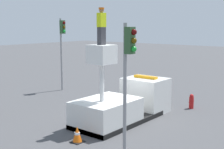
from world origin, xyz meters
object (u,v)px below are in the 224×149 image
at_px(bucket_truck, 124,104).
at_px(worker, 101,26).
at_px(traffic_light_pole, 128,63).
at_px(traffic_light_across, 62,40).
at_px(traffic_cone_rear, 77,135).
at_px(fire_hydrant, 191,101).

height_order(bucket_truck, worker, worker).
distance_m(traffic_light_pole, traffic_light_across, 13.00).
xyz_separation_m(bucket_truck, traffic_light_across, (3.09, 8.24, 3.04)).
distance_m(traffic_light_across, traffic_cone_rear, 11.69).
relative_size(traffic_light_pole, traffic_cone_rear, 7.20).
distance_m(bucket_truck, traffic_light_across, 9.31).
xyz_separation_m(fire_hydrant, traffic_cone_rear, (-8.31, 1.46, -0.10)).
bearing_deg(traffic_light_across, traffic_cone_rear, -129.11).
height_order(traffic_light_across, fire_hydrant, traffic_light_across).
relative_size(traffic_light_across, fire_hydrant, 6.18).
bearing_deg(bucket_truck, worker, 180.00).
relative_size(worker, traffic_light_across, 0.32).
bearing_deg(bucket_truck, traffic_light_pole, -141.58).
xyz_separation_m(worker, traffic_cone_rear, (-2.10, -0.39, -4.66)).
xyz_separation_m(traffic_light_pole, fire_hydrant, (8.00, 1.03, -3.21)).
relative_size(traffic_light_pole, traffic_light_across, 0.93).
distance_m(worker, traffic_light_pole, 3.66).
distance_m(traffic_light_pole, fire_hydrant, 8.68).
height_order(traffic_light_pole, traffic_light_across, traffic_light_across).
bearing_deg(traffic_light_pole, traffic_cone_rear, 96.89).
bearing_deg(bucket_truck, traffic_cone_rear, -174.32).
bearing_deg(traffic_light_across, worker, -120.81).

